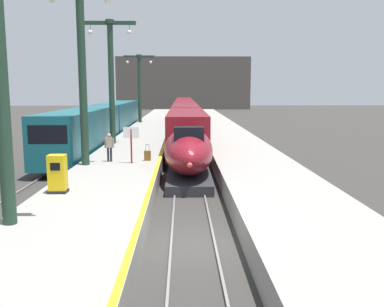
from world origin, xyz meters
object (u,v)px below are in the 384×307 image
object	(u,v)px
rolling_suitcase	(147,156)
departure_info_board	(131,138)
ticket_machine_yellow	(58,175)
station_column_far	(111,70)
highspeed_train_main	(185,115)
regional_train_adjacent	(105,122)
station_column_near	(0,34)
station_column_mid	(82,58)
station_column_distant	(139,82)
passenger_near_edge	(109,145)

from	to	relation	value
rolling_suitcase	departure_info_board	world-z (taller)	departure_info_board
rolling_suitcase	ticket_machine_yellow	distance (m)	8.64
station_column_far	highspeed_train_main	bearing A→B (deg)	76.09
regional_train_adjacent	rolling_suitcase	bearing A→B (deg)	-71.77
station_column_near	station_column_far	bearing A→B (deg)	90.15
station_column_near	station_column_mid	size ratio (longest dim) A/B	0.97
station_column_far	station_column_distant	xyz separation A→B (m)	(0.00, 22.28, -0.46)
station_column_far	station_column_distant	world-z (taller)	station_column_far
regional_train_adjacent	ticket_machine_yellow	distance (m)	25.29
highspeed_train_main	rolling_suitcase	size ratio (longest dim) A/B	77.86
station_column_distant	ticket_machine_yellow	distance (m)	39.03
highspeed_train_main	station_column_mid	size ratio (longest dim) A/B	7.61
station_column_mid	rolling_suitcase	world-z (taller)	station_column_mid
station_column_mid	departure_info_board	distance (m)	5.18
station_column_near	rolling_suitcase	size ratio (longest dim) A/B	9.89
station_column_distant	rolling_suitcase	xyz separation A→B (m)	(3.43, -30.70, -4.97)
station_column_mid	passenger_near_edge	xyz separation A→B (m)	(1.19, 1.07, -4.99)
station_column_near	ticket_machine_yellow	size ratio (longest dim) A/B	6.07
regional_train_adjacent	station_column_distant	bearing A→B (deg)	80.82
regional_train_adjacent	passenger_near_edge	bearing A→B (deg)	-78.96
passenger_near_edge	regional_train_adjacent	bearing A→B (deg)	101.04
station_column_mid	departure_info_board	bearing A→B (deg)	10.08
ticket_machine_yellow	station_column_distant	bearing A→B (deg)	90.52
highspeed_train_main	regional_train_adjacent	xyz separation A→B (m)	(-8.10, -15.15, 0.16)
regional_train_adjacent	departure_info_board	bearing A→B (deg)	-75.15
station_column_distant	ticket_machine_yellow	world-z (taller)	station_column_distant
station_column_near	station_column_distant	bearing A→B (deg)	90.07
station_column_distant	rolling_suitcase	distance (m)	31.29
rolling_suitcase	station_column_near	bearing A→B (deg)	-105.43
station_column_distant	ticket_machine_yellow	size ratio (longest dim) A/B	5.45
departure_info_board	ticket_machine_yellow	bearing A→B (deg)	-107.29
station_column_mid	ticket_machine_yellow	world-z (taller)	station_column_mid
station_column_far	ticket_machine_yellow	xyz separation A→B (m)	(0.35, -16.48, -5.00)
regional_train_adjacent	ticket_machine_yellow	size ratio (longest dim) A/B	22.87
station_column_mid	station_column_far	xyz separation A→B (m)	(-0.00, 9.79, -0.24)
highspeed_train_main	station_column_near	size ratio (longest dim) A/B	7.88
ticket_machine_yellow	station_column_near	bearing A→B (deg)	-94.06
regional_train_adjacent	station_column_mid	size ratio (longest dim) A/B	3.64
ticket_machine_yellow	departure_info_board	bearing A→B (deg)	72.71
station_column_distant	station_column_mid	bearing A→B (deg)	-90.00
station_column_distant	departure_info_board	size ratio (longest dim) A/B	4.11
station_column_far	rolling_suitcase	bearing A→B (deg)	-67.83
highspeed_train_main	station_column_far	distance (m)	25.01
regional_train_adjacent	rolling_suitcase	xyz separation A→B (m)	(5.63, -17.09, -0.77)
highspeed_train_main	departure_info_board	xyz separation A→B (m)	(-3.32, -33.15, 0.59)
highspeed_train_main	departure_info_board	world-z (taller)	highspeed_train_main
station_column_far	station_column_distant	distance (m)	22.29
departure_info_board	highspeed_train_main	bearing A→B (deg)	84.27
highspeed_train_main	station_column_mid	world-z (taller)	station_column_mid
regional_train_adjacent	station_column_mid	xyz separation A→B (m)	(2.20, -18.46, 4.90)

